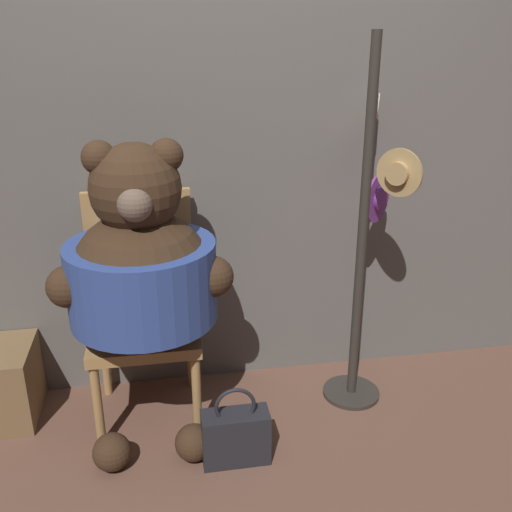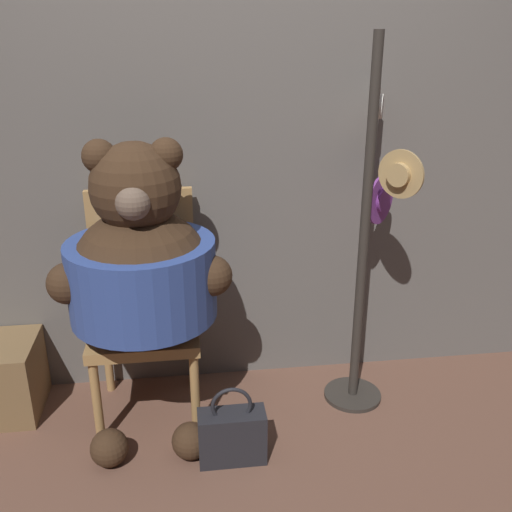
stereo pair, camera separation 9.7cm
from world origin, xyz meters
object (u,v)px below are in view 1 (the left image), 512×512
(teddy_bear, at_px, (142,272))
(hat_display_rack, at_px, (368,236))
(chair, at_px, (143,303))
(handbag_on_ground, at_px, (236,435))

(teddy_bear, distance_m, hat_display_rack, 1.02)
(chair, xyz_separation_m, teddy_bear, (0.01, -0.17, 0.22))
(hat_display_rack, distance_m, handbag_on_ground, 1.05)
(chair, distance_m, handbag_on_ground, 0.72)
(chair, distance_m, hat_display_rack, 1.07)
(hat_display_rack, bearing_deg, chair, 175.31)
(hat_display_rack, xyz_separation_m, handbag_on_ground, (-0.67, -0.39, -0.70))
(chair, distance_m, teddy_bear, 0.28)
(hat_display_rack, bearing_deg, handbag_on_ground, -149.84)
(handbag_on_ground, bearing_deg, chair, 126.84)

